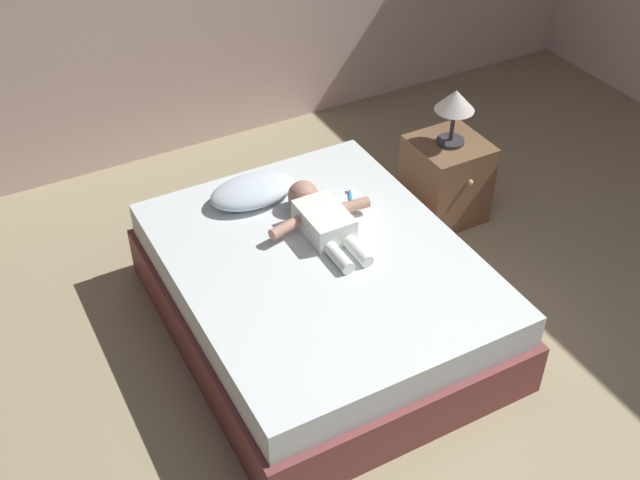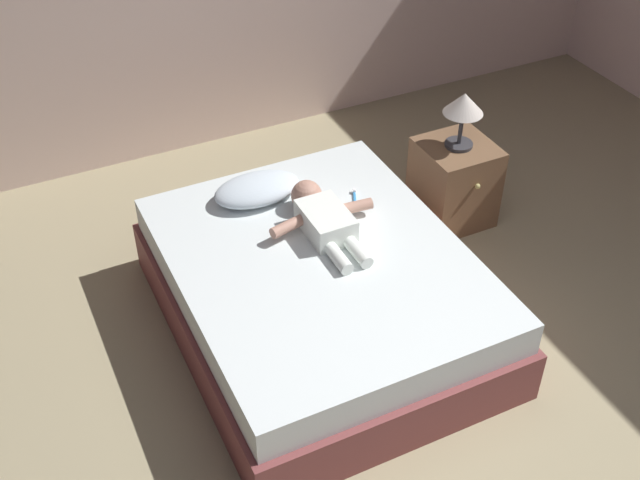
{
  "view_description": "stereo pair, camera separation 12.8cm",
  "coord_description": "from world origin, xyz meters",
  "px_view_note": "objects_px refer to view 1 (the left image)",
  "views": [
    {
      "loc": [
        -1.54,
        -1.45,
        2.84
      ],
      "look_at": [
        -0.19,
        1.04,
        0.55
      ],
      "focal_mm": 44.54,
      "sensor_mm": 36.0,
      "label": 1
    },
    {
      "loc": [
        -1.43,
        -1.51,
        2.84
      ],
      "look_at": [
        -0.19,
        1.04,
        0.55
      ],
      "focal_mm": 44.54,
      "sensor_mm": 36.0,
      "label": 2
    }
  ],
  "objects_px": {
    "toothbrush": "(351,197)",
    "nightstand": "(446,179)",
    "pillow": "(253,191)",
    "baby": "(320,217)",
    "bed": "(320,293)",
    "lamp": "(455,104)"
  },
  "relations": [
    {
      "from": "pillow",
      "to": "nightstand",
      "type": "distance_m",
      "value": 1.2
    },
    {
      "from": "bed",
      "to": "toothbrush",
      "type": "height_order",
      "value": "toothbrush"
    },
    {
      "from": "bed",
      "to": "pillow",
      "type": "relative_size",
      "value": 3.78
    },
    {
      "from": "pillow",
      "to": "toothbrush",
      "type": "xyz_separation_m",
      "value": [
        0.45,
        -0.22,
        -0.05
      ]
    },
    {
      "from": "toothbrush",
      "to": "nightstand",
      "type": "relative_size",
      "value": 0.26
    },
    {
      "from": "bed",
      "to": "baby",
      "type": "xyz_separation_m",
      "value": [
        0.11,
        0.19,
        0.29
      ]
    },
    {
      "from": "bed",
      "to": "baby",
      "type": "bearing_deg",
      "value": 61.03
    },
    {
      "from": "bed",
      "to": "baby",
      "type": "distance_m",
      "value": 0.37
    },
    {
      "from": "pillow",
      "to": "bed",
      "type": "bearing_deg",
      "value": -81.34
    },
    {
      "from": "pillow",
      "to": "nightstand",
      "type": "relative_size",
      "value": 0.92
    },
    {
      "from": "bed",
      "to": "lamp",
      "type": "xyz_separation_m",
      "value": [
        1.08,
        0.48,
        0.51
      ]
    },
    {
      "from": "baby",
      "to": "lamp",
      "type": "relative_size",
      "value": 1.93
    },
    {
      "from": "baby",
      "to": "toothbrush",
      "type": "bearing_deg",
      "value": 29.86
    },
    {
      "from": "bed",
      "to": "lamp",
      "type": "height_order",
      "value": "lamp"
    },
    {
      "from": "baby",
      "to": "pillow",
      "type": "bearing_deg",
      "value": 117.47
    },
    {
      "from": "toothbrush",
      "to": "lamp",
      "type": "distance_m",
      "value": 0.79
    },
    {
      "from": "toothbrush",
      "to": "pillow",
      "type": "bearing_deg",
      "value": 153.66
    },
    {
      "from": "bed",
      "to": "lamp",
      "type": "relative_size",
      "value": 5.27
    },
    {
      "from": "bed",
      "to": "lamp",
      "type": "bearing_deg",
      "value": 23.82
    },
    {
      "from": "bed",
      "to": "pillow",
      "type": "bearing_deg",
      "value": 98.66
    },
    {
      "from": "bed",
      "to": "pillow",
      "type": "height_order",
      "value": "pillow"
    },
    {
      "from": "bed",
      "to": "nightstand",
      "type": "distance_m",
      "value": 1.19
    }
  ]
}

